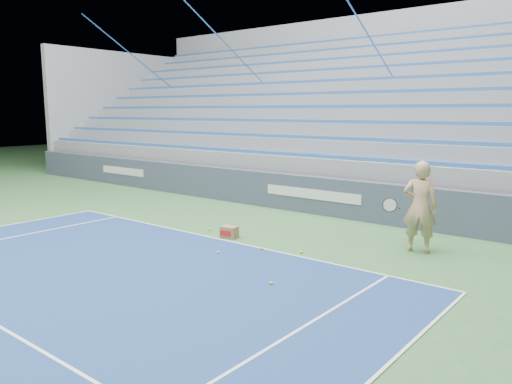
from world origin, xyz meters
TOP-DOWN VIEW (x-y plane):
  - sponsor_barrier at (0.00, 15.88)m, footprint 30.00×0.32m
  - bleachers at (0.00, 21.60)m, footprint 31.00×9.15m
  - tennis_player at (3.92, 13.83)m, footprint 1.01×0.93m
  - ball_box at (-0.04, 12.16)m, footprint 0.43×0.36m
  - tennis_ball_0 at (0.67, 11.01)m, footprint 0.07×0.07m
  - tennis_ball_1 at (1.22, 11.81)m, footprint 0.07×0.07m
  - tennis_ball_2 at (2.04, 12.14)m, footprint 0.07×0.07m
  - tennis_ball_3 at (-0.93, 12.41)m, footprint 0.07×0.07m
  - tennis_ball_4 at (2.71, 10.17)m, footprint 0.07×0.07m

SIDE VIEW (x-z plane):
  - tennis_ball_0 at x=0.67m, z-range 0.00..0.07m
  - tennis_ball_1 at x=1.22m, z-range 0.00..0.07m
  - tennis_ball_2 at x=2.04m, z-range 0.00..0.07m
  - tennis_ball_3 at x=-0.93m, z-range 0.00..0.07m
  - tennis_ball_4 at x=2.71m, z-range 0.00..0.07m
  - ball_box at x=-0.04m, z-range 0.00..0.28m
  - sponsor_barrier at x=0.00m, z-range 0.00..1.10m
  - tennis_player at x=3.92m, z-range 0.00..1.97m
  - bleachers at x=0.00m, z-range -1.29..6.01m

